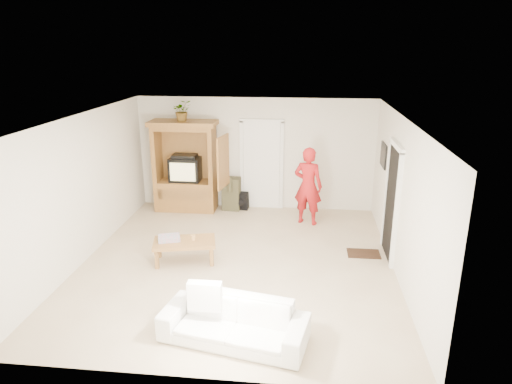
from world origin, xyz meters
TOP-DOWN VIEW (x-y plane):
  - floor at (0.00, 0.00)m, footprint 6.00×6.00m
  - ceiling at (0.00, 0.00)m, footprint 6.00×6.00m
  - wall_back at (0.00, 3.00)m, footprint 5.50×0.00m
  - wall_front at (0.00, -3.00)m, footprint 5.50×0.00m
  - wall_left at (-2.75, 0.00)m, footprint 0.00×6.00m
  - wall_right at (2.75, 0.00)m, footprint 0.00×6.00m
  - armoire at (-1.58, 2.66)m, footprint 1.82×1.14m
  - door_back at (0.15, 2.97)m, footprint 0.85×0.05m
  - doorway_right at (2.73, 0.60)m, footprint 0.05×0.90m
  - framed_picture at (2.73, 1.90)m, footprint 0.03×0.60m
  - doormat at (2.30, 0.60)m, footprint 0.60×0.40m
  - plant at (-1.60, 2.63)m, footprint 0.54×0.51m
  - man at (1.24, 2.06)m, footprint 0.71×0.57m
  - sofa at (0.29, -2.24)m, footprint 2.02×1.11m
  - coffee_table at (-0.94, -0.06)m, footprint 1.19×0.82m
  - towel at (-1.22, -0.06)m, footprint 0.45×0.39m
  - candle at (-0.79, -0.01)m, footprint 0.08×0.08m
  - backpack_black at (-0.31, 2.76)m, footprint 0.35×0.24m
  - backpack_olive at (-0.54, 2.74)m, footprint 0.43×0.33m

SIDE VIEW (x-z plane):
  - floor at x=0.00m, z-range 0.00..0.00m
  - doormat at x=2.30m, z-range 0.00..0.02m
  - backpack_black at x=-0.31m, z-range 0.00..0.41m
  - sofa at x=0.29m, z-range 0.00..0.56m
  - coffee_table at x=-0.94m, z-range 0.15..0.56m
  - backpack_olive at x=-0.54m, z-range 0.00..0.78m
  - towel at x=-1.22m, z-range 0.41..0.49m
  - candle at x=-0.79m, z-range 0.41..0.51m
  - man at x=1.24m, z-range 0.00..1.70m
  - armoire at x=-1.58m, z-range -0.14..1.96m
  - door_back at x=0.15m, z-range 0.00..2.04m
  - doorway_right at x=2.73m, z-range 0.00..2.04m
  - wall_back at x=0.00m, z-range -1.45..4.05m
  - wall_front at x=0.00m, z-range -1.45..4.05m
  - wall_left at x=-2.75m, z-range -1.70..4.30m
  - wall_right at x=2.75m, z-range -1.70..4.30m
  - framed_picture at x=2.73m, z-range 1.36..1.84m
  - plant at x=-1.60m, z-range 2.10..2.56m
  - ceiling at x=0.00m, z-range 2.60..2.60m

